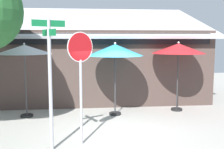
{
  "coord_description": "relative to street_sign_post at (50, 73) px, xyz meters",
  "views": [
    {
      "loc": [
        -1.04,
        -8.23,
        2.8
      ],
      "look_at": [
        -0.05,
        1.2,
        1.6
      ],
      "focal_mm": 44.27,
      "sensor_mm": 36.0,
      "label": 1
    }
  ],
  "objects": [
    {
      "name": "patio_umbrella_teal_center",
      "position": [
        1.99,
        3.15,
        0.41
      ],
      "size": [
        2.06,
        2.06,
        2.71
      ],
      "color": "black",
      "rests_on": "ground"
    },
    {
      "name": "patio_umbrella_crimson_right",
      "position": [
        4.51,
        3.52,
        0.44
      ],
      "size": [
        2.08,
        2.08,
        2.73
      ],
      "color": "black",
      "rests_on": "ground"
    },
    {
      "name": "stop_sign",
      "position": [
        0.75,
        0.33,
        0.11
      ],
      "size": [
        0.65,
        0.45,
        3.0
      ],
      "color": "#A8AAB2",
      "rests_on": "ground"
    },
    {
      "name": "street_sign_post",
      "position": [
        0.0,
        0.0,
        0.0
      ],
      "size": [
        0.82,
        0.77,
        3.29
      ],
      "color": "#A8AAB2",
      "rests_on": "ground"
    },
    {
      "name": "ground_plane",
      "position": [
        1.86,
        1.35,
        -2.04
      ],
      "size": [
        28.0,
        28.0,
        0.1
      ],
      "primitive_type": "cube",
      "color": "#9E9B93"
    },
    {
      "name": "cafe_building",
      "position": [
        1.7,
        6.83,
        -0.31
      ],
      "size": [
        9.8,
        5.74,
        4.58
      ],
      "color": "#473833",
      "rests_on": "ground"
    },
    {
      "name": "patio_umbrella_ivory_left",
      "position": [
        -1.25,
        3.21,
        0.43
      ],
      "size": [
        1.94,
        1.94,
        2.69
      ],
      "color": "black",
      "rests_on": "ground"
    }
  ]
}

